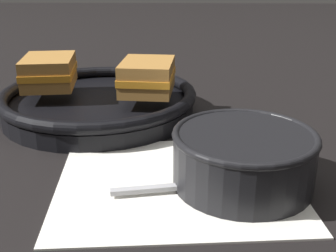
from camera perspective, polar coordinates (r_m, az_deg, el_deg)
ground_plane at (r=0.48m, az=0.63°, el=-6.30°), size 4.00×4.00×0.00m
napkin at (r=0.46m, az=0.75°, el=-7.45°), size 0.27×0.24×0.00m
soup_bowl at (r=0.45m, az=9.60°, el=-3.90°), size 0.15×0.15×0.06m
spoon at (r=0.45m, az=7.75°, el=-7.57°), size 0.18×0.05×0.01m
skillet at (r=0.66m, az=-9.80°, el=3.36°), size 0.30×0.40×0.04m
sandwich_near_left at (r=0.63m, az=-3.25°, el=6.72°), size 0.08×0.10×0.05m
sandwich_near_right at (r=0.68m, az=-16.19°, el=7.09°), size 0.09×0.11×0.05m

